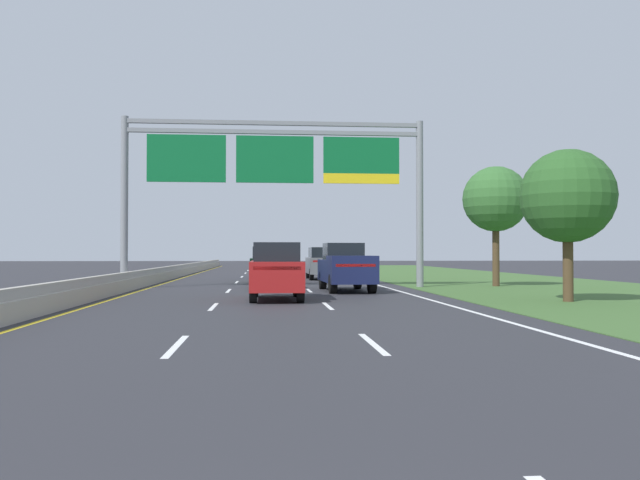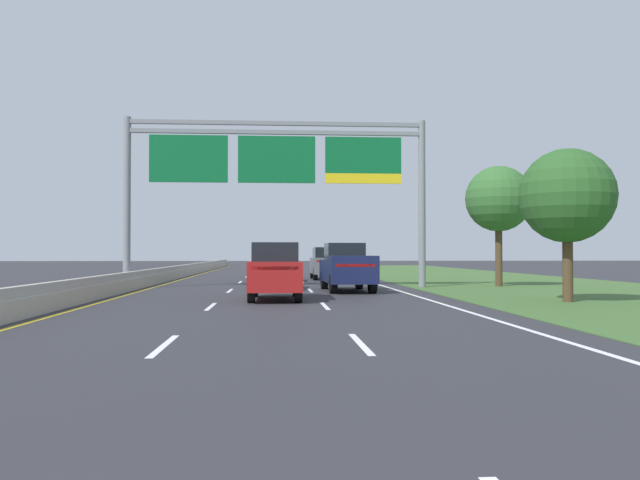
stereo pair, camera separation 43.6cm
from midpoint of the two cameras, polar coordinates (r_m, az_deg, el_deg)
The scene contains 13 objects.
ground_plane at distance 37.03m, azimuth -3.92°, elevation -3.82°, with size 220.00×220.00×0.00m, color #2B2B30.
lane_striping at distance 36.57m, azimuth -3.92°, elevation -3.84°, with size 11.96×106.00×0.01m.
grass_verge_right at distance 39.57m, azimuth 16.77°, elevation -3.58°, with size 14.00×110.00×0.02m, color #3D602D.
median_barrier_concrete at distance 37.60m, azimuth -14.04°, elevation -3.21°, with size 0.60×110.00×0.85m.
overhead_sign_gantry at distance 33.07m, azimuth -3.38°, elevation 6.32°, with size 15.06×0.42×8.45m.
pickup_truck_navy at distance 30.13m, azimuth 2.75°, elevation -2.39°, with size 2.16×5.46×2.20m.
car_silver_centre_lane_sedan at distance 31.98m, azimuth -3.82°, elevation -2.77°, with size 1.89×4.43×1.57m.
car_red_centre_lane_suv at distance 24.55m, azimuth -3.38°, elevation -2.62°, with size 1.93×4.71×2.11m.
car_darkgreen_centre_lane_suv at distance 39.80m, azimuth -3.97°, elevation -2.05°, with size 2.02×4.75×2.11m.
car_grey_right_lane_suv at distance 43.69m, azimuth 0.81°, elevation -1.97°, with size 1.92×4.71×2.11m.
car_blue_centre_lane_sedan at distance 47.05m, azimuth -4.04°, elevation -2.25°, with size 1.86×4.42×1.57m.
roadside_tree_near at distance 24.90m, azimuth 21.07°, elevation 3.55°, with size 3.32×3.32×5.42m.
roadside_tree_mid at distance 35.42m, azimuth 15.52°, elevation 3.41°, with size 3.40×3.40×6.25m.
Camera 2 is at (0.22, -2.01, 1.73)m, focal length 37.00 mm.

